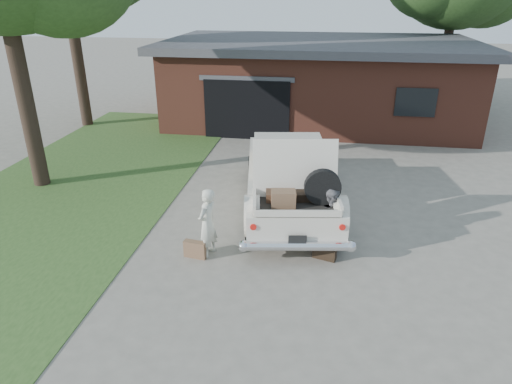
# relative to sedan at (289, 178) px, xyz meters

# --- Properties ---
(ground) EXTENTS (90.00, 90.00, 0.00)m
(ground) POSITION_rel_sedan_xyz_m (-0.61, -2.24, -0.82)
(ground) COLOR gray
(ground) RESTS_ON ground
(grass_strip) EXTENTS (6.00, 16.00, 0.02)m
(grass_strip) POSITION_rel_sedan_xyz_m (-6.11, 0.76, -0.81)
(grass_strip) COLOR #2D4C1E
(grass_strip) RESTS_ON ground
(house) EXTENTS (12.80, 7.80, 3.30)m
(house) POSITION_rel_sedan_xyz_m (0.37, 9.23, 0.85)
(house) COLOR brown
(house) RESTS_ON ground
(sedan) EXTENTS (2.96, 5.86, 2.30)m
(sedan) POSITION_rel_sedan_xyz_m (0.00, 0.00, 0.00)
(sedan) COLOR beige
(sedan) RESTS_ON ground
(woman_left) EXTENTS (0.51, 0.64, 1.52)m
(woman_left) POSITION_rel_sedan_xyz_m (-1.48, -2.62, -0.06)
(woman_left) COLOR beige
(woman_left) RESTS_ON ground
(woman_right) EXTENTS (0.74, 0.84, 1.45)m
(woman_right) POSITION_rel_sedan_xyz_m (1.07, -1.98, -0.10)
(woman_right) COLOR slate
(woman_right) RESTS_ON ground
(suitcase_left) EXTENTS (0.50, 0.23, 0.37)m
(suitcase_left) POSITION_rel_sedan_xyz_m (-1.73, -2.76, -0.63)
(suitcase_left) COLOR brown
(suitcase_left) RESTS_ON ground
(suitcase_right) EXTENTS (0.52, 0.29, 0.38)m
(suitcase_right) POSITION_rel_sedan_xyz_m (0.97, -2.40, -0.63)
(suitcase_right) COLOR black
(suitcase_right) RESTS_ON ground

